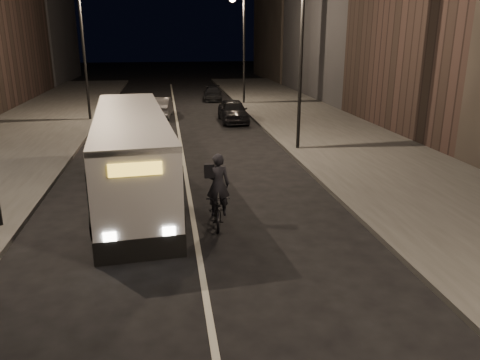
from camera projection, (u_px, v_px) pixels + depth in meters
name	position (u px, v px, depth m)	size (l,w,h in m)	color
ground	(204.00, 283.00, 10.73)	(180.00, 180.00, 0.00)	black
sidewalk_right	(340.00, 139.00, 25.17)	(7.00, 70.00, 0.16)	#323230
sidewalk_left	(4.00, 150.00, 22.63)	(7.00, 70.00, 0.16)	#323230
streetlight_right_mid	(296.00, 37.00, 21.23)	(1.20, 0.44, 8.12)	black
streetlight_right_far	(241.00, 35.00, 36.32)	(1.20, 0.44, 8.12)	black
streetlight_left_far	(87.00, 36.00, 29.07)	(1.20, 0.44, 8.12)	black
city_bus	(132.00, 151.00, 16.28)	(3.24, 10.94, 2.91)	silver
cyclist_on_bicycle	(218.00, 201.00, 13.80)	(0.82, 2.00, 2.25)	black
car_near	(233.00, 111.00, 30.18)	(1.71, 4.25, 1.45)	black
car_mid	(160.00, 107.00, 31.98)	(1.46, 4.17, 1.38)	#3A3A3C
car_far	(213.00, 94.00, 40.23)	(1.56, 3.84, 1.11)	black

